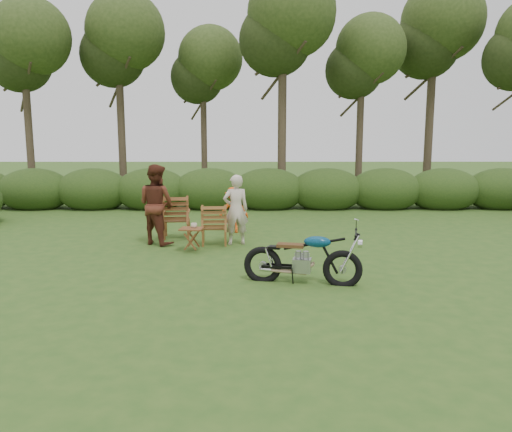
{
  "coord_description": "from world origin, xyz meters",
  "views": [
    {
      "loc": [
        -0.49,
        -7.98,
        2.48
      ],
      "look_at": [
        -0.45,
        1.78,
        0.9
      ],
      "focal_mm": 35.0,
      "sensor_mm": 36.0,
      "label": 1
    }
  ],
  "objects_px": {
    "child": "(234,232)",
    "cup": "(194,225)",
    "motorcycle": "(302,283)",
    "side_table": "(192,240)",
    "lawn_chair_right": "(214,245)",
    "adult_b": "(158,244)",
    "lawn_chair_left": "(177,238)",
    "adult_a": "(236,244)"
  },
  "relations": [
    {
      "from": "side_table",
      "to": "child",
      "type": "height_order",
      "value": "child"
    },
    {
      "from": "motorcycle",
      "to": "side_table",
      "type": "xyz_separation_m",
      "value": [
        -2.15,
        2.32,
        0.26
      ]
    },
    {
      "from": "child",
      "to": "cup",
      "type": "bearing_deg",
      "value": 61.68
    },
    {
      "from": "cup",
      "to": "motorcycle",
      "type": "bearing_deg",
      "value": -48.16
    },
    {
      "from": "lawn_chair_left",
      "to": "child",
      "type": "distance_m",
      "value": 1.52
    },
    {
      "from": "adult_b",
      "to": "lawn_chair_right",
      "type": "bearing_deg",
      "value": -150.42
    },
    {
      "from": "adult_a",
      "to": "lawn_chair_right",
      "type": "bearing_deg",
      "value": -9.78
    },
    {
      "from": "cup",
      "to": "child",
      "type": "xyz_separation_m",
      "value": [
        0.76,
        2.12,
        -0.57
      ]
    },
    {
      "from": "side_table",
      "to": "adult_a",
      "type": "height_order",
      "value": "adult_a"
    },
    {
      "from": "adult_a",
      "to": "child",
      "type": "xyz_separation_m",
      "value": [
        -0.11,
        1.42,
        0.0
      ]
    },
    {
      "from": "adult_a",
      "to": "cup",
      "type": "bearing_deg",
      "value": 25.02
    },
    {
      "from": "motorcycle",
      "to": "child",
      "type": "xyz_separation_m",
      "value": [
        -1.34,
        4.47,
        0.0
      ]
    },
    {
      "from": "lawn_chair_right",
      "to": "cup",
      "type": "height_order",
      "value": "cup"
    },
    {
      "from": "motorcycle",
      "to": "adult_a",
      "type": "height_order",
      "value": "adult_a"
    },
    {
      "from": "lawn_chair_left",
      "to": "adult_b",
      "type": "distance_m",
      "value": 0.78
    },
    {
      "from": "motorcycle",
      "to": "lawn_chair_left",
      "type": "relative_size",
      "value": 1.81
    },
    {
      "from": "child",
      "to": "adult_a",
      "type": "bearing_deg",
      "value": 86.0
    },
    {
      "from": "child",
      "to": "side_table",
      "type": "bearing_deg",
      "value": 60.86
    },
    {
      "from": "lawn_chair_right",
      "to": "cup",
      "type": "xyz_separation_m",
      "value": [
        -0.38,
        -0.67,
        0.57
      ]
    },
    {
      "from": "lawn_chair_left",
      "to": "adult_b",
      "type": "height_order",
      "value": "adult_b"
    },
    {
      "from": "lawn_chair_left",
      "to": "child",
      "type": "height_order",
      "value": "child"
    },
    {
      "from": "motorcycle",
      "to": "cup",
      "type": "xyz_separation_m",
      "value": [
        -2.11,
        2.35,
        0.57
      ]
    },
    {
      "from": "lawn_chair_right",
      "to": "adult_b",
      "type": "xyz_separation_m",
      "value": [
        -1.32,
        0.08,
        0.0
      ]
    },
    {
      "from": "side_table",
      "to": "adult_b",
      "type": "distance_m",
      "value": 1.22
    },
    {
      "from": "side_table",
      "to": "adult_b",
      "type": "bearing_deg",
      "value": 138.7
    },
    {
      "from": "motorcycle",
      "to": "adult_a",
      "type": "bearing_deg",
      "value": 123.93
    },
    {
      "from": "side_table",
      "to": "adult_a",
      "type": "bearing_deg",
      "value": 38.69
    },
    {
      "from": "cup",
      "to": "child",
      "type": "relative_size",
      "value": 0.11
    },
    {
      "from": "motorcycle",
      "to": "lawn_chair_left",
      "type": "distance_m",
      "value": 4.67
    },
    {
      "from": "side_table",
      "to": "lawn_chair_left",
      "type": "bearing_deg",
      "value": 110.38
    },
    {
      "from": "child",
      "to": "lawn_chair_left",
      "type": "bearing_deg",
      "value": 17.63
    },
    {
      "from": "adult_a",
      "to": "child",
      "type": "distance_m",
      "value": 1.42
    },
    {
      "from": "lawn_chair_right",
      "to": "adult_b",
      "type": "bearing_deg",
      "value": -7.52
    },
    {
      "from": "motorcycle",
      "to": "side_table",
      "type": "relative_size",
      "value": 3.68
    },
    {
      "from": "lawn_chair_right",
      "to": "adult_b",
      "type": "height_order",
      "value": "adult_b"
    },
    {
      "from": "motorcycle",
      "to": "cup",
      "type": "distance_m",
      "value": 3.21
    },
    {
      "from": "motorcycle",
      "to": "adult_b",
      "type": "bearing_deg",
      "value": 146.49
    },
    {
      "from": "motorcycle",
      "to": "child",
      "type": "distance_m",
      "value": 4.67
    },
    {
      "from": "side_table",
      "to": "adult_b",
      "type": "relative_size",
      "value": 0.28
    },
    {
      "from": "lawn_chair_left",
      "to": "adult_b",
      "type": "relative_size",
      "value": 0.57
    },
    {
      "from": "side_table",
      "to": "adult_b",
      "type": "xyz_separation_m",
      "value": [
        -0.9,
        0.79,
        -0.26
      ]
    },
    {
      "from": "lawn_chair_left",
      "to": "cup",
      "type": "xyz_separation_m",
      "value": [
        0.6,
        -1.45,
        0.57
      ]
    }
  ]
}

